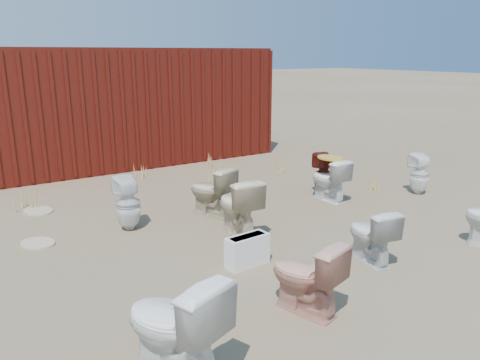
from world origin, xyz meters
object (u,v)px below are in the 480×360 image
toilet_back_beige_left (211,191)px  shipping_container (127,105)px  toilet_back_beige_right (238,206)px  toilet_front_maroon (323,175)px  toilet_back_yellowlid (329,180)px  toilet_back_a (128,203)px  toilet_front_pink (306,276)px  loose_tank (247,251)px  toilet_back_e (420,174)px  toilet_front_a (174,326)px  toilet_front_c (371,235)px

toilet_back_beige_left → shipping_container: bearing=-114.3°
shipping_container → toilet_back_beige_right: 5.23m
toilet_back_beige_left → toilet_front_maroon: bearing=156.0°
toilet_back_yellowlid → toilet_back_a: bearing=-8.4°
shipping_container → toilet_front_maroon: bearing=-68.6°
toilet_front_pink → loose_tank: bearing=-110.6°
toilet_back_e → loose_tank: size_ratio=1.37×
toilet_back_beige_right → toilet_back_beige_left: bearing=-88.1°
toilet_front_a → toilet_front_c: bearing=171.9°
shipping_container → toilet_front_maroon: shipping_container is taller
toilet_front_maroon → toilet_back_beige_left: size_ratio=0.97×
toilet_front_pink → loose_tank: 1.11m
toilet_back_beige_right → toilet_back_e: 3.54m
toilet_back_beige_right → toilet_front_a: bearing=54.7°
toilet_back_e → toilet_back_a: bearing=4.9°
toilet_front_a → toilet_front_maroon: (4.02, 2.83, -0.06)m
shipping_container → toilet_back_beige_left: 4.40m
toilet_front_a → toilet_back_e: size_ratio=1.21×
toilet_back_yellowlid → toilet_back_e: (1.54, -0.54, -0.00)m
toilet_front_maroon → loose_tank: 2.99m
toilet_front_a → toilet_back_e: toilet_front_a is taller
toilet_back_e → loose_tank: bearing=28.0°
toilet_back_e → loose_tank: 4.03m
toilet_back_e → toilet_front_c: bearing=44.7°
toilet_front_a → toilet_back_yellowlid: (3.90, 2.56, -0.07)m
toilet_front_c → loose_tank: (-1.23, 0.67, -0.15)m
toilet_front_maroon → toilet_back_a: (-3.28, 0.22, 0.02)m
toilet_back_beige_left → loose_tank: (-0.49, -1.70, -0.19)m
toilet_front_c → toilet_front_maroon: size_ratio=0.92×
toilet_back_yellowlid → toilet_back_beige_left: bearing=-11.4°
toilet_back_a → toilet_back_e: (4.69, -1.03, -0.02)m
toilet_back_beige_left → toilet_back_yellowlid: (1.93, -0.40, -0.02)m
loose_tank → toilet_back_beige_right: bearing=59.2°
toilet_front_a → toilet_back_e: 5.80m
toilet_back_a → toilet_back_e: size_ratio=1.07×
toilet_front_maroon → toilet_back_beige_right: (-2.12, -0.70, 0.03)m
toilet_front_maroon → toilet_back_beige_left: (-2.05, 0.14, 0.01)m
shipping_container → toilet_back_e: shipping_container is taller
shipping_container → toilet_back_a: bearing=-110.0°
toilet_back_yellowlid → toilet_back_e: 1.63m
toilet_front_pink → toilet_back_a: bearing=-93.4°
toilet_back_beige_left → toilet_back_a: bearing=-24.1°
toilet_front_a → toilet_back_beige_right: 2.86m
toilet_front_c → toilet_back_beige_left: 2.48m
shipping_container → toilet_front_pink: bearing=-97.1°
toilet_front_a → loose_tank: bearing=-159.9°
shipping_container → toilet_back_yellowlid: bearing=-71.1°
shipping_container → toilet_back_e: (3.16, -5.26, -0.86)m
toilet_front_c → toilet_front_maroon: bearing=-110.8°
toilet_front_pink → toilet_back_beige_right: toilet_back_beige_right is taller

